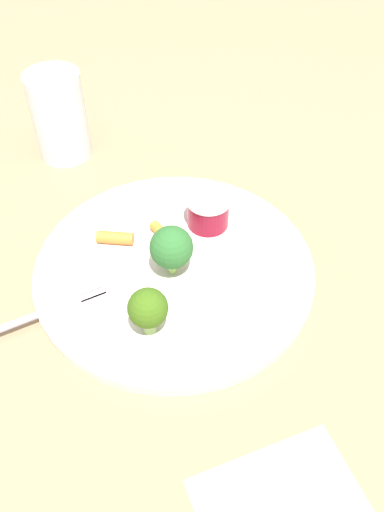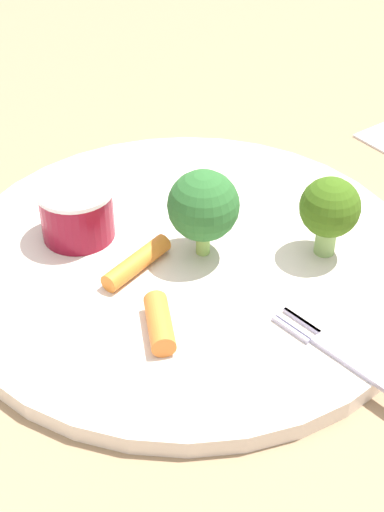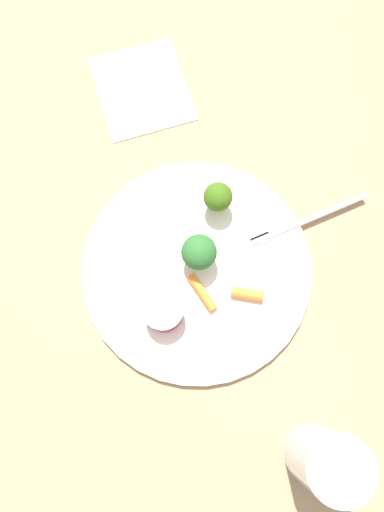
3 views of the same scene
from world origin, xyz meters
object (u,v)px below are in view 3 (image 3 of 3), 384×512
object	(u,v)px
plate	(197,268)
carrot_stick_0	(247,294)
drinking_glass	(326,461)
napkin	(142,89)
sauce_cup	(163,312)
fork	(308,220)
broccoli_floret_0	(218,197)
carrot_stick_1	(202,292)
broccoli_floret_1	(199,252)

from	to	relation	value
plate	carrot_stick_0	bearing A→B (deg)	-146.94
drinking_glass	napkin	bearing A→B (deg)	-3.33
sauce_cup	napkin	world-z (taller)	sauce_cup
drinking_glass	fork	bearing A→B (deg)	-28.79
plate	broccoli_floret_0	xyz separation A→B (m)	(0.07, -0.06, 0.04)
napkin	broccoli_floret_0	bearing A→B (deg)	-177.48
sauce_cup	napkin	xyz separation A→B (m)	(0.33, -0.12, -0.03)
carrot_stick_0	carrot_stick_1	xyz separation A→B (m)	(0.03, 0.05, -0.00)
broccoli_floret_0	drinking_glass	world-z (taller)	drinking_glass
drinking_glass	carrot_stick_1	bearing A→B (deg)	7.51
sauce_cup	carrot_stick_1	distance (m)	0.06
fork	broccoli_floret_1	bearing A→B (deg)	83.67
sauce_cup	broccoli_floret_0	distance (m)	0.17
broccoli_floret_0	broccoli_floret_1	xyz separation A→B (m)	(-0.06, 0.06, 0.00)
broccoli_floret_1	drinking_glass	xyz separation A→B (m)	(-0.28, -0.01, 0.01)
carrot_stick_0	carrot_stick_1	size ratio (longest dim) A/B	0.77
plate	broccoli_floret_1	distance (m)	0.04
carrot_stick_0	napkin	world-z (taller)	carrot_stick_0
sauce_cup	drinking_glass	distance (m)	0.26
sauce_cup	carrot_stick_0	xyz separation A→B (m)	(-0.03, -0.11, -0.01)
broccoli_floret_1	carrot_stick_0	xyz separation A→B (m)	(-0.07, -0.03, -0.03)
plate	broccoli_floret_1	world-z (taller)	broccoli_floret_1
sauce_cup	broccoli_floret_0	world-z (taller)	broccoli_floret_0
drinking_glass	plate	bearing A→B (deg)	4.47
sauce_cup	drinking_glass	bearing A→B (deg)	-159.70
broccoli_floret_1	carrot_stick_1	xyz separation A→B (m)	(-0.04, 0.02, -0.03)
broccoli_floret_0	carrot_stick_0	distance (m)	0.13
sauce_cup	broccoli_floret_0	size ratio (longest dim) A/B	0.93
carrot_stick_0	fork	bearing A→B (deg)	-66.51
sauce_cup	plate	bearing A→B (deg)	-61.12
plate	fork	world-z (taller)	fork
carrot_stick_1	drinking_glass	bearing A→B (deg)	-172.49
sauce_cup	drinking_glass	world-z (taller)	drinking_glass
drinking_glass	napkin	distance (m)	0.57
napkin	drinking_glass	bearing A→B (deg)	176.67
plate	carrot_stick_0	distance (m)	0.08
sauce_cup	drinking_glass	size ratio (longest dim) A/B	0.43
broccoli_floret_0	broccoli_floret_1	distance (m)	0.08
drinking_glass	napkin	size ratio (longest dim) A/B	0.79
carrot_stick_1	napkin	size ratio (longest dim) A/B	0.36
plate	sauce_cup	distance (m)	0.08
broccoli_floret_1	fork	distance (m)	0.17
sauce_cup	napkin	size ratio (longest dim) A/B	0.34
plate	drinking_glass	size ratio (longest dim) A/B	2.60
broccoli_floret_1	carrot_stick_0	bearing A→B (deg)	-154.47
carrot_stick_0	carrot_stick_1	world-z (taller)	carrot_stick_0
fork	napkin	bearing A→B (deg)	20.72
carrot_stick_1	napkin	world-z (taller)	carrot_stick_1
carrot_stick_0	drinking_glass	size ratio (longest dim) A/B	0.35
carrot_stick_0	plate	bearing A→B (deg)	33.06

